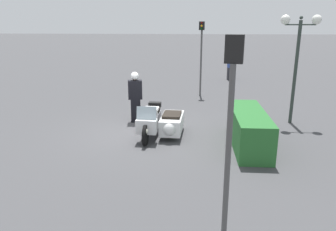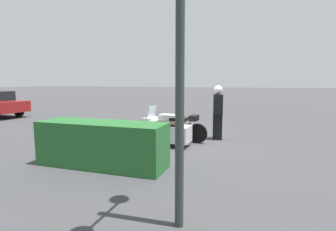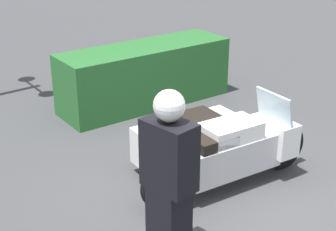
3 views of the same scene
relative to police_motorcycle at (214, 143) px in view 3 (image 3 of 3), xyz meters
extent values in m
plane|color=#424244|center=(-0.31, -0.61, -0.47)|extent=(160.00, 160.00, 0.00)
cylinder|color=black|center=(0.89, -0.42, -0.14)|extent=(0.65, 0.14, 0.64)
cylinder|color=black|center=(-0.99, -0.31, -0.14)|extent=(0.65, 0.14, 0.64)
cylinder|color=black|center=(-0.19, 0.33, -0.21)|extent=(0.51, 0.13, 0.50)
cube|color=#B7B7BC|center=(-0.05, -0.36, -0.02)|extent=(1.35, 0.55, 0.45)
cube|color=white|center=(-0.05, -0.36, 0.31)|extent=(0.75, 0.49, 0.24)
cube|color=black|center=(-0.35, -0.35, 0.29)|extent=(0.56, 0.48, 0.12)
cube|color=white|center=(0.70, -0.41, 0.07)|extent=(0.36, 0.65, 0.44)
cube|color=silver|center=(0.65, -0.40, 0.49)|extent=(0.15, 0.62, 0.40)
sphere|color=white|center=(0.94, -0.42, 0.01)|extent=(0.18, 0.18, 0.18)
cube|color=white|center=(-0.13, 0.33, -0.07)|extent=(1.54, 0.76, 0.50)
sphere|color=white|center=(0.50, 0.29, -0.04)|extent=(0.47, 0.48, 0.47)
cube|color=black|center=(-0.13, 0.33, 0.22)|extent=(0.86, 0.62, 0.09)
cube|color=black|center=(-0.87, -0.32, 0.36)|extent=(0.26, 0.44, 0.18)
cube|color=black|center=(-1.53, -1.11, -0.03)|extent=(0.37, 0.40, 0.87)
cube|color=black|center=(-1.53, -1.11, 0.75)|extent=(0.39, 0.55, 0.69)
sphere|color=tan|center=(-1.53, -1.11, 1.21)|extent=(0.24, 0.24, 0.24)
sphere|color=white|center=(-1.53, -1.11, 1.25)|extent=(0.29, 0.29, 0.29)
cube|color=#28662D|center=(0.68, 2.68, 0.06)|extent=(3.09, 0.95, 1.06)
camera|label=1|loc=(10.14, 0.93, 3.21)|focal=35.00mm
camera|label=2|loc=(-2.70, 7.94, 1.54)|focal=28.00mm
camera|label=3|loc=(-4.02, -4.58, 2.98)|focal=55.00mm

